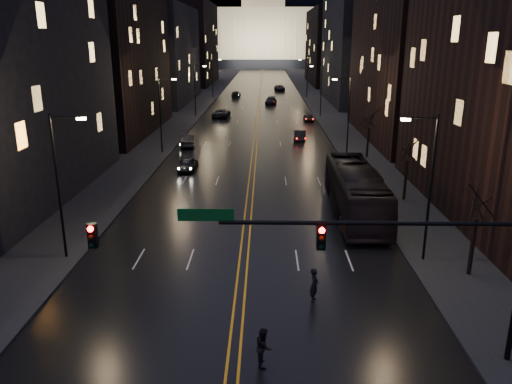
{
  "coord_description": "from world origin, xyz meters",
  "views": [
    {
      "loc": [
        1.28,
        -18.17,
        12.98
      ],
      "look_at": [
        0.72,
        12.79,
        3.53
      ],
      "focal_mm": 35.0,
      "sensor_mm": 36.0,
      "label": 1
    }
  ],
  "objects_px": {
    "receding_car_a": "(300,136)",
    "oncoming_car_b": "(188,141)",
    "bus": "(356,192)",
    "traffic_signal": "(382,249)",
    "pedestrian_a": "(314,285)",
    "oncoming_car_a": "(188,163)",
    "pedestrian_b": "(264,347)"
  },
  "relations": [
    {
      "from": "oncoming_car_b",
      "to": "receding_car_a",
      "type": "bearing_deg",
      "value": -170.94
    },
    {
      "from": "traffic_signal",
      "to": "pedestrian_b",
      "type": "distance_m",
      "value": 6.3
    },
    {
      "from": "oncoming_car_b",
      "to": "pedestrian_a",
      "type": "xyz_separation_m",
      "value": [
        12.36,
        -39.04,
        0.14
      ]
    },
    {
      "from": "pedestrian_a",
      "to": "oncoming_car_b",
      "type": "bearing_deg",
      "value": 32.95
    },
    {
      "from": "traffic_signal",
      "to": "pedestrian_a",
      "type": "relative_size",
      "value": 9.37
    },
    {
      "from": "oncoming_car_b",
      "to": "pedestrian_a",
      "type": "bearing_deg",
      "value": 101.39
    },
    {
      "from": "oncoming_car_b",
      "to": "pedestrian_b",
      "type": "height_order",
      "value": "pedestrian_b"
    },
    {
      "from": "bus",
      "to": "receding_car_a",
      "type": "xyz_separation_m",
      "value": [
        -2.26,
        29.57,
        -1.19
      ]
    },
    {
      "from": "bus",
      "to": "oncoming_car_a",
      "type": "bearing_deg",
      "value": 138.16
    },
    {
      "from": "bus",
      "to": "pedestrian_a",
      "type": "distance_m",
      "value": 14.14
    },
    {
      "from": "oncoming_car_b",
      "to": "pedestrian_b",
      "type": "bearing_deg",
      "value": 96.24
    },
    {
      "from": "pedestrian_b",
      "to": "bus",
      "type": "bearing_deg",
      "value": -24.74
    },
    {
      "from": "bus",
      "to": "pedestrian_b",
      "type": "distance_m",
      "value": 20.03
    },
    {
      "from": "traffic_signal",
      "to": "pedestrian_a",
      "type": "distance_m",
      "value": 6.84
    },
    {
      "from": "traffic_signal",
      "to": "bus",
      "type": "relative_size",
      "value": 1.27
    },
    {
      "from": "traffic_signal",
      "to": "oncoming_car_a",
      "type": "relative_size",
      "value": 4.07
    },
    {
      "from": "oncoming_car_a",
      "to": "pedestrian_a",
      "type": "relative_size",
      "value": 2.3
    },
    {
      "from": "traffic_signal",
      "to": "oncoming_car_b",
      "type": "height_order",
      "value": "traffic_signal"
    },
    {
      "from": "oncoming_car_a",
      "to": "traffic_signal",
      "type": "bearing_deg",
      "value": 113.71
    },
    {
      "from": "pedestrian_a",
      "to": "oncoming_car_a",
      "type": "bearing_deg",
      "value": 36.75
    },
    {
      "from": "receding_car_a",
      "to": "oncoming_car_b",
      "type": "bearing_deg",
      "value": -158.66
    },
    {
      "from": "oncoming_car_a",
      "to": "pedestrian_a",
      "type": "height_order",
      "value": "pedestrian_a"
    },
    {
      "from": "traffic_signal",
      "to": "pedestrian_b",
      "type": "height_order",
      "value": "traffic_signal"
    },
    {
      "from": "traffic_signal",
      "to": "bus",
      "type": "distance_m",
      "value": 18.83
    },
    {
      "from": "traffic_signal",
      "to": "oncoming_car_b",
      "type": "relative_size",
      "value": 3.65
    },
    {
      "from": "bus",
      "to": "oncoming_car_b",
      "type": "height_order",
      "value": "bus"
    },
    {
      "from": "oncoming_car_b",
      "to": "receding_car_a",
      "type": "distance_m",
      "value": 15.0
    },
    {
      "from": "traffic_signal",
      "to": "bus",
      "type": "xyz_separation_m",
      "value": [
        2.32,
        18.41,
        -3.21
      ]
    },
    {
      "from": "bus",
      "to": "oncoming_car_a",
      "type": "height_order",
      "value": "bus"
    },
    {
      "from": "oncoming_car_b",
      "to": "traffic_signal",
      "type": "bearing_deg",
      "value": 101.94
    },
    {
      "from": "pedestrian_a",
      "to": "traffic_signal",
      "type": "bearing_deg",
      "value": -142.36
    },
    {
      "from": "receding_car_a",
      "to": "pedestrian_a",
      "type": "relative_size",
      "value": 2.31
    }
  ]
}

